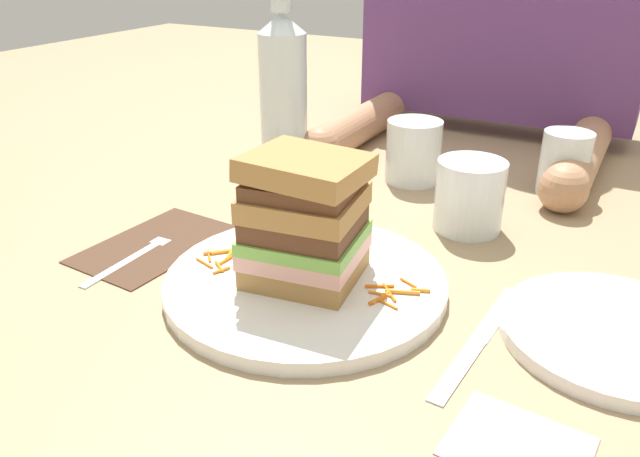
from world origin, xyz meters
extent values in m
plane|color=#9E8460|center=(0.00, 0.00, 0.00)|extent=(3.00, 3.00, 0.00)
cylinder|color=white|center=(0.01, -0.03, 0.01)|extent=(0.28, 0.28, 0.01)
cube|color=#A87A42|center=(0.01, -0.03, 0.03)|extent=(0.12, 0.11, 0.02)
cube|color=#E0A393|center=(0.01, -0.03, 0.04)|extent=(0.12, 0.11, 0.02)
cube|color=#7AB74C|center=(0.01, -0.03, 0.06)|extent=(0.12, 0.11, 0.01)
cube|color=#56331E|center=(0.01, -0.03, 0.07)|extent=(0.11, 0.11, 0.02)
cube|color=#A87A42|center=(0.01, -0.03, 0.09)|extent=(0.12, 0.11, 0.02)
cube|color=#56331E|center=(0.01, -0.03, 0.11)|extent=(0.11, 0.10, 0.01)
cube|color=#A87A42|center=(0.01, -0.03, 0.13)|extent=(0.11, 0.10, 0.03)
cylinder|color=orange|center=(-0.09, -0.03, 0.02)|extent=(0.03, 0.03, 0.00)
cylinder|color=orange|center=(-0.08, -0.04, 0.02)|extent=(0.01, 0.02, 0.00)
cylinder|color=orange|center=(-0.09, -0.03, 0.02)|extent=(0.02, 0.02, 0.00)
cylinder|color=orange|center=(-0.08, -0.03, 0.02)|extent=(0.01, 0.02, 0.00)
cylinder|color=orange|center=(-0.06, -0.04, 0.02)|extent=(0.02, 0.02, 0.00)
cylinder|color=orange|center=(-0.07, -0.06, 0.02)|extent=(0.01, 0.02, 0.00)
cylinder|color=orange|center=(-0.10, -0.04, 0.02)|extent=(0.02, 0.02, 0.00)
cylinder|color=orange|center=(-0.09, -0.06, 0.02)|extent=(0.03, 0.01, 0.00)
cylinder|color=orange|center=(-0.08, -0.05, 0.02)|extent=(0.02, 0.02, 0.00)
cylinder|color=orange|center=(0.09, -0.03, 0.02)|extent=(0.01, 0.03, 0.00)
cylinder|color=orange|center=(0.09, -0.04, 0.02)|extent=(0.01, 0.02, 0.00)
cylinder|color=orange|center=(0.10, -0.02, 0.02)|extent=(0.02, 0.03, 0.00)
cylinder|color=orange|center=(0.09, -0.02, 0.02)|extent=(0.02, 0.01, 0.00)
cylinder|color=orange|center=(0.12, 0.00, 0.02)|extent=(0.02, 0.01, 0.00)
cylinder|color=orange|center=(0.11, -0.01, 0.02)|extent=(0.03, 0.02, 0.00)
cylinder|color=orange|center=(0.08, -0.01, 0.02)|extent=(0.03, 0.02, 0.00)
cylinder|color=orange|center=(0.11, 0.01, 0.02)|extent=(0.02, 0.01, 0.00)
cylinder|color=orange|center=(0.10, -0.04, 0.02)|extent=(0.02, 0.01, 0.00)
cube|color=#4C3323|center=(-0.19, -0.02, 0.00)|extent=(0.12, 0.18, 0.00)
cube|color=silver|center=(-0.19, -0.08, 0.00)|extent=(0.01, 0.11, 0.00)
cube|color=silver|center=(-0.19, -0.02, 0.00)|extent=(0.02, 0.02, 0.00)
cylinder|color=silver|center=(-0.18, 0.01, 0.00)|extent=(0.00, 0.04, 0.00)
cylinder|color=silver|center=(-0.19, 0.01, 0.00)|extent=(0.00, 0.04, 0.00)
cylinder|color=silver|center=(-0.19, 0.01, 0.00)|extent=(0.00, 0.04, 0.00)
cylinder|color=silver|center=(-0.20, 0.01, 0.00)|extent=(0.00, 0.04, 0.00)
cube|color=silver|center=(0.18, -0.08, 0.00)|extent=(0.02, 0.10, 0.00)
cube|color=silver|center=(0.19, 0.02, 0.00)|extent=(0.02, 0.11, 0.00)
cylinder|color=white|center=(0.11, 0.19, 0.04)|extent=(0.08, 0.08, 0.09)
cylinder|color=orange|center=(0.11, 0.19, 0.03)|extent=(0.07, 0.07, 0.07)
cylinder|color=silver|center=(-0.20, 0.28, 0.10)|extent=(0.07, 0.07, 0.20)
cone|color=silver|center=(-0.20, 0.28, 0.21)|extent=(0.07, 0.07, 0.03)
cylinder|color=silver|center=(-0.20, 0.28, 0.24)|extent=(0.03, 0.03, 0.03)
cylinder|color=silver|center=(-0.01, 0.31, 0.04)|extent=(0.08, 0.08, 0.09)
cylinder|color=silver|center=(0.19, 0.36, 0.04)|extent=(0.07, 0.07, 0.09)
cylinder|color=white|center=(0.29, 0.03, 0.01)|extent=(0.20, 0.20, 0.01)
cube|color=pink|center=(0.25, -0.14, 0.00)|extent=(0.10, 0.09, 0.00)
cylinder|color=tan|center=(-0.15, 0.44, 0.03)|extent=(0.06, 0.27, 0.06)
cylinder|color=tan|center=(0.20, 0.44, 0.03)|extent=(0.06, 0.27, 0.06)
sphere|color=tan|center=(-0.15, 0.30, 0.03)|extent=(0.06, 0.06, 0.06)
sphere|color=tan|center=(0.20, 0.30, 0.03)|extent=(0.06, 0.06, 0.06)
cube|color=#603875|center=(0.02, 0.63, 0.18)|extent=(0.47, 0.12, 0.30)
camera|label=1|loc=(0.28, -0.49, 0.32)|focal=34.96mm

